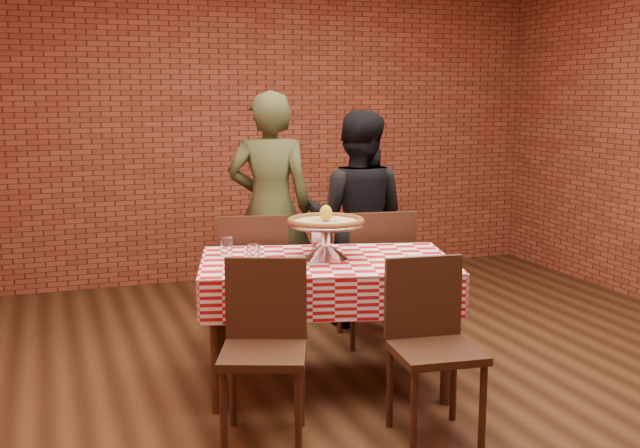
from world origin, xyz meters
The scene contains 19 objects.
ground centered at (0.00, 0.00, 0.00)m, with size 6.00×6.00×0.00m, color black.
back_wall centered at (0.00, 3.00, 1.45)m, with size 5.50×5.50×0.00m, color maroon.
table centered at (-0.35, 0.22, 0.38)m, with size 1.42×0.85×0.75m, color #392114.
tablecloth centered at (-0.35, 0.22, 0.64)m, with size 1.45×0.89×0.24m, color red, non-canonical shape.
pizza_stand centered at (-0.35, 0.24, 0.86)m, with size 0.46×0.46×0.21m, color silver, non-canonical shape.
pizza centered at (-0.35, 0.24, 0.97)m, with size 0.45×0.45×0.03m, color beige.
lemon centered at (-0.35, 0.24, 1.02)m, with size 0.07×0.07×0.09m, color yellow.
water_glass_left centered at (-0.78, 0.23, 0.82)m, with size 0.07×0.07×0.11m, color white.
water_glass_right centered at (-0.88, 0.48, 0.82)m, with size 0.07×0.07×0.11m, color white.
side_plate centered at (0.14, 0.02, 0.76)m, with size 0.16×0.16×0.01m, color white.
sweetener_packet_a centered at (0.18, -0.07, 0.76)m, with size 0.05×0.04×0.01m, color white.
sweetener_packet_b centered at (0.24, -0.10, 0.76)m, with size 0.05×0.04×0.01m, color white.
condiment_caddy centered at (-0.28, 0.49, 0.84)m, with size 0.11×0.09×0.16m, color silver.
chair_near_left centered at (-0.90, -0.38, 0.45)m, with size 0.41×0.41×0.89m, color #392114, non-canonical shape.
chair_near_right centered at (-0.09, -0.63, 0.45)m, with size 0.41×0.41×0.89m, color #392114, non-canonical shape.
chair_far_left centered at (-0.59, 1.03, 0.47)m, with size 0.45×0.45×0.93m, color #392114, non-canonical shape.
chair_far_right centered at (0.24, 0.88, 0.47)m, with size 0.45×0.45×0.93m, color #392114, non-canonical shape.
diner_olive centered at (-0.30, 1.58, 0.86)m, with size 0.63×0.41×1.72m, color #3E4424.
diner_black centered at (0.29, 1.30, 0.79)m, with size 0.77×0.60×1.58m, color black.
Camera 1 is at (-1.85, -3.84, 1.71)m, focal length 43.20 mm.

